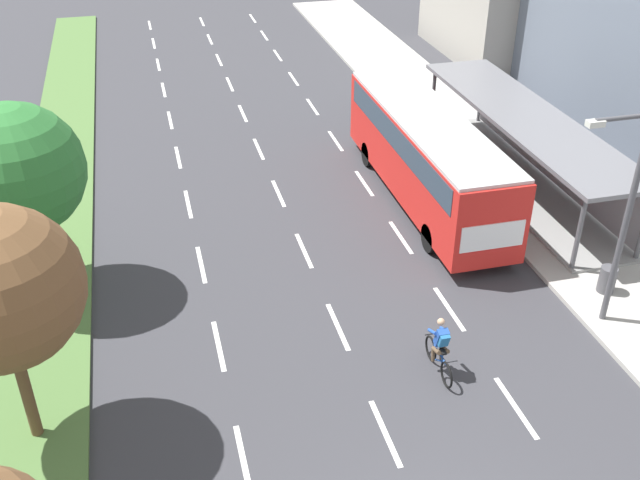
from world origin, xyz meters
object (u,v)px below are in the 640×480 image
object	(u,v)px
bus	(427,151)
streetlight	(624,207)
bus_shelter	(529,142)
trash_bin	(607,279)
cyclist	(440,349)
median_tree_third	(16,171)

from	to	relation	value
bus	streetlight	xyz separation A→B (m)	(2.17, -8.45, 1.82)
bus_shelter	trash_bin	bearing A→B (deg)	-98.29
bus_shelter	streetlight	size ratio (longest dim) A/B	2.02
bus_shelter	cyclist	xyz separation A→B (m)	(-7.45, -9.45, -1.08)
cyclist	trash_bin	world-z (taller)	cyclist
cyclist	median_tree_third	size ratio (longest dim) A/B	0.30
cyclist	streetlight	bearing A→B (deg)	8.96
cyclist	streetlight	size ratio (longest dim) A/B	0.28
bus	cyclist	distance (m)	9.89
bus_shelter	bus	distance (m)	4.29
cyclist	trash_bin	distance (m)	6.69
bus_shelter	streetlight	world-z (taller)	streetlight
trash_bin	streetlight	bearing A→B (deg)	-130.80
cyclist	median_tree_third	bearing A→B (deg)	147.66
cyclist	streetlight	distance (m)	6.23
cyclist	trash_bin	bearing A→B (deg)	17.73
bus_shelter	median_tree_third	size ratio (longest dim) A/B	2.18
bus	trash_bin	bearing A→B (deg)	-66.18
bus	median_tree_third	bearing A→B (deg)	-169.16
trash_bin	cyclist	bearing A→B (deg)	-162.27
bus	cyclist	world-z (taller)	bus
bus	median_tree_third	distance (m)	14.10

